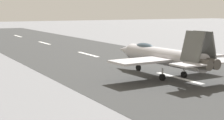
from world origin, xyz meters
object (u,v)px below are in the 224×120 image
at_px(marker_cone_far, 137,47).
at_px(marker_cone_mid, 218,61).
at_px(fighter_jet, 163,56).
at_px(crew_person, 167,55).

bearing_deg(marker_cone_far, marker_cone_mid, 180.00).
xyz_separation_m(fighter_jet, marker_cone_mid, (5.00, -13.84, -2.18)).
height_order(fighter_jet, crew_person, fighter_jet).
xyz_separation_m(crew_person, marker_cone_far, (17.33, -5.64, -0.59)).
relative_size(crew_person, marker_cone_mid, 3.15).
relative_size(fighter_jet, marker_cone_mid, 31.51).
relative_size(marker_cone_mid, marker_cone_far, 1.00).
bearing_deg(marker_cone_mid, crew_person, 48.61).
height_order(marker_cone_mid, marker_cone_far, same).
bearing_deg(marker_cone_far, fighter_jet, 153.12).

